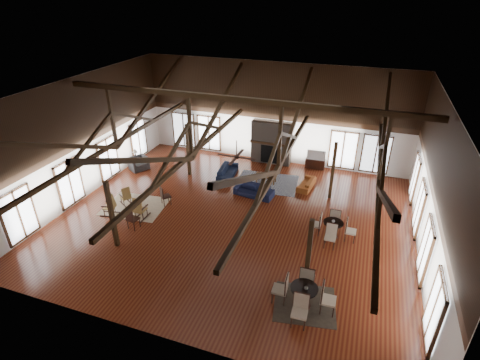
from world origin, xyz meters
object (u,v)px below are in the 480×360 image
(sofa_navy_left, at_px, (228,172))
(armchair, at_px, (138,163))
(sofa_orange, at_px, (306,183))
(coffee_table, at_px, (266,176))
(sofa_navy_front, at_px, (254,191))
(cafe_table_near, at_px, (304,293))
(cafe_table_far, at_px, (333,227))
(tv_console, at_px, (315,163))

(sofa_navy_left, distance_m, armchair, 5.42)
(sofa_navy_left, height_order, sofa_orange, sofa_navy_left)
(sofa_orange, height_order, armchair, armchair)
(coffee_table, distance_m, armchair, 7.68)
(sofa_navy_front, bearing_deg, sofa_orange, 44.07)
(sofa_navy_front, distance_m, cafe_table_near, 7.68)
(armchair, bearing_deg, sofa_navy_front, -65.14)
(sofa_orange, height_order, cafe_table_near, cafe_table_near)
(sofa_orange, bearing_deg, sofa_navy_left, -80.63)
(cafe_table_near, bearing_deg, cafe_table_far, 83.93)
(tv_console, bearing_deg, sofa_navy_left, -148.71)
(armchair, bearing_deg, sofa_orange, -53.39)
(sofa_navy_front, height_order, cafe_table_far, cafe_table_far)
(sofa_navy_left, distance_m, tv_console, 5.32)
(sofa_orange, relative_size, tv_console, 1.47)
(armchair, bearing_deg, sofa_navy_left, -50.47)
(sofa_orange, distance_m, cafe_table_near, 8.54)
(coffee_table, height_order, cafe_table_far, cafe_table_far)
(armchair, relative_size, tv_console, 0.97)
(coffee_table, relative_size, cafe_table_far, 0.61)
(sofa_navy_left, bearing_deg, tv_console, -64.33)
(coffee_table, bearing_deg, sofa_navy_left, 175.29)
(sofa_navy_left, height_order, cafe_table_near, cafe_table_near)
(tv_console, bearing_deg, cafe_table_near, -83.03)
(sofa_navy_front, distance_m, cafe_table_far, 4.86)
(sofa_orange, relative_size, armchair, 1.52)
(cafe_table_far, bearing_deg, sofa_navy_front, 151.88)
(sofa_navy_front, height_order, coffee_table, sofa_navy_front)
(cafe_table_near, bearing_deg, coffee_table, 113.62)
(sofa_orange, bearing_deg, coffee_table, -79.01)
(sofa_navy_front, xyz_separation_m, cafe_table_far, (4.28, -2.29, 0.22))
(sofa_navy_front, relative_size, sofa_orange, 1.23)
(sofa_navy_left, relative_size, sofa_orange, 1.24)
(sofa_navy_left, bearing_deg, cafe_table_far, -127.08)
(sofa_navy_front, bearing_deg, tv_console, 68.42)
(sofa_navy_front, height_order, armchair, armchair)
(sofa_navy_front, relative_size, tv_console, 1.81)
(cafe_table_far, height_order, tv_console, cafe_table_far)
(armchair, distance_m, cafe_table_near, 13.50)
(sofa_orange, distance_m, armchair, 9.92)
(sofa_orange, xyz_separation_m, coffee_table, (-2.23, -0.15, 0.15))
(sofa_navy_front, xyz_separation_m, coffee_table, (0.20, 1.62, 0.10))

